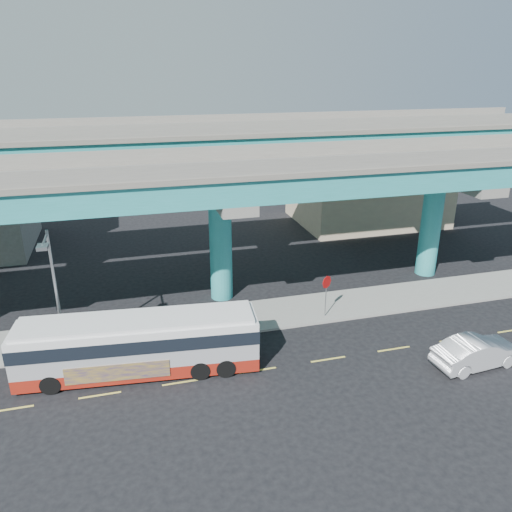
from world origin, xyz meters
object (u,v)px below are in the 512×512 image
object	(u,v)px
transit_bus	(139,343)
street_lamp	(52,279)
sedan	(477,352)
stop_sign	(326,287)

from	to	relation	value
transit_bus	street_lamp	size ratio (longest dim) A/B	1.74
transit_bus	sedan	size ratio (longest dim) A/B	2.44
street_lamp	stop_sign	world-z (taller)	street_lamp
transit_bus	street_lamp	distance (m)	5.51
street_lamp	stop_sign	distance (m)	15.79
sedan	street_lamp	xyz separation A→B (m)	(-21.25, 6.37, 4.01)
sedan	street_lamp	distance (m)	22.54
transit_bus	stop_sign	size ratio (longest dim) A/B	4.47
sedan	transit_bus	bearing A→B (deg)	71.62
transit_bus	street_lamp	bearing A→B (deg)	156.32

